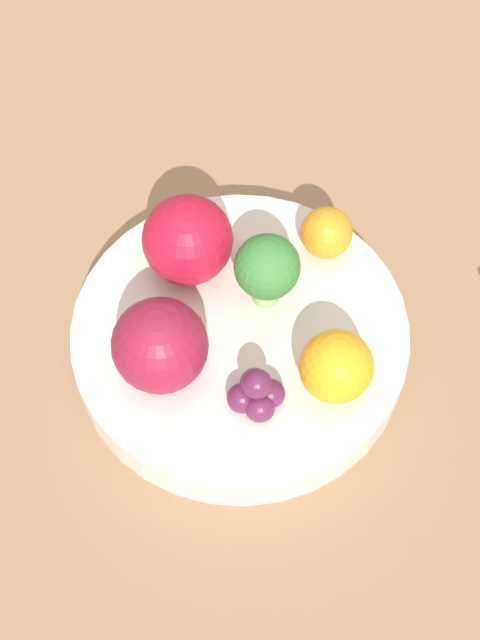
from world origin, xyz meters
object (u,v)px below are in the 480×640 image
(broccoli, at_px, (267,269))
(apple_green, at_px, (188,240))
(orange_back, at_px, (336,366))
(grape_cluster, at_px, (257,393))
(bowl, at_px, (240,339))
(orange_front, at_px, (327,233))
(apple_red, at_px, (160,346))

(broccoli, bearing_deg, apple_green, -27.23)
(orange_back, height_order, grape_cluster, orange_back)
(bowl, relative_size, orange_front, 6.25)
(broccoli, height_order, orange_back, broccoli)
(apple_red, xyz_separation_m, orange_front, (-0.11, -0.09, -0.01))
(grape_cluster, bearing_deg, orange_back, -166.26)
(broccoli, height_order, orange_front, broccoli)
(bowl, xyz_separation_m, orange_front, (-0.06, -0.06, 0.03))
(apple_red, bearing_deg, apple_green, -101.56)
(apple_red, relative_size, orange_front, 1.68)
(broccoli, xyz_separation_m, apple_green, (0.05, -0.03, -0.00))
(apple_green, bearing_deg, apple_red, 78.44)
(bowl, distance_m, orange_front, 0.10)
(apple_red, relative_size, grape_cluster, 1.67)
(orange_back, bearing_deg, orange_front, -91.14)
(apple_red, bearing_deg, grape_cluster, 156.97)
(broccoli, height_order, apple_green, apple_green)
(apple_green, bearing_deg, orange_back, 134.71)
(apple_red, relative_size, apple_green, 0.99)
(apple_red, height_order, grape_cluster, apple_red)
(apple_red, bearing_deg, broccoli, -141.89)
(broccoli, relative_size, apple_red, 0.95)
(apple_red, xyz_separation_m, grape_cluster, (-0.06, 0.03, -0.02))
(apple_red, height_order, orange_front, apple_red)
(bowl, distance_m, apple_red, 0.07)
(orange_front, bearing_deg, grape_cluster, 66.57)
(bowl, relative_size, apple_red, 3.71)
(broccoli, relative_size, orange_back, 1.24)
(apple_green, bearing_deg, grape_cluster, 112.23)
(apple_green, bearing_deg, bowl, 123.82)
(apple_green, xyz_separation_m, orange_front, (-0.10, -0.01, -0.01))
(orange_front, height_order, grape_cluster, orange_front)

